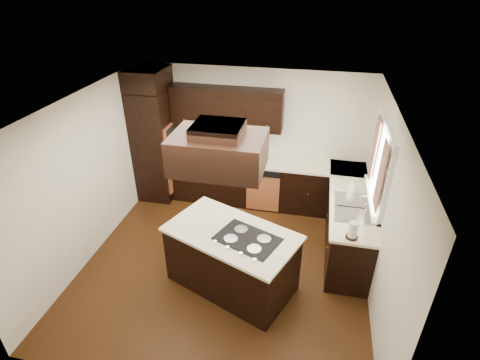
{
  "coord_description": "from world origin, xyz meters",
  "views": [
    {
      "loc": [
        1.15,
        -4.24,
        4.0
      ],
      "look_at": [
        0.1,
        0.6,
        1.15
      ],
      "focal_mm": 28.0,
      "sensor_mm": 36.0,
      "label": 1
    }
  ],
  "objects_px": {
    "oven_column": "(155,145)",
    "spice_rack": "(226,150)",
    "island": "(232,260)",
    "range_hood": "(219,152)"
  },
  "relations": [
    {
      "from": "island",
      "to": "range_hood",
      "type": "distance_m",
      "value": 1.73
    },
    {
      "from": "range_hood",
      "to": "oven_column",
      "type": "bearing_deg",
      "value": 129.74
    },
    {
      "from": "oven_column",
      "to": "spice_rack",
      "type": "bearing_deg",
      "value": 2.68
    },
    {
      "from": "oven_column",
      "to": "island",
      "type": "relative_size",
      "value": 1.26
    },
    {
      "from": "island",
      "to": "range_hood",
      "type": "relative_size",
      "value": 1.6
    },
    {
      "from": "oven_column",
      "to": "spice_rack",
      "type": "height_order",
      "value": "oven_column"
    },
    {
      "from": "oven_column",
      "to": "range_hood",
      "type": "relative_size",
      "value": 2.02
    },
    {
      "from": "spice_rack",
      "to": "range_hood",
      "type": "bearing_deg",
      "value": -101.07
    },
    {
      "from": "oven_column",
      "to": "range_hood",
      "type": "xyz_separation_m",
      "value": [
        1.88,
        -2.25,
        1.1
      ]
    },
    {
      "from": "range_hood",
      "to": "spice_rack",
      "type": "bearing_deg",
      "value": 102.61
    }
  ]
}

